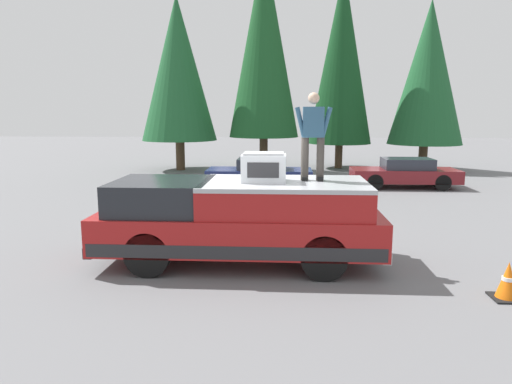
{
  "coord_description": "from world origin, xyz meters",
  "views": [
    {
      "loc": [
        -9.28,
        -0.79,
        2.98
      ],
      "look_at": [
        0.07,
        -0.23,
        1.35
      ],
      "focal_mm": 32.54,
      "sensor_mm": 36.0,
      "label": 1
    }
  ],
  "objects_px": {
    "person_on_truck_bed": "(313,134)",
    "parked_car_maroon": "(405,173)",
    "traffic_cone": "(508,282)",
    "parked_car_navy": "(260,173)",
    "pickup_truck": "(240,220)",
    "compressor_unit": "(264,167)"
  },
  "relations": [
    {
      "from": "person_on_truck_bed",
      "to": "parked_car_maroon",
      "type": "xyz_separation_m",
      "value": [
        9.46,
        -4.23,
        -1.97
      ]
    },
    {
      "from": "traffic_cone",
      "to": "parked_car_navy",
      "type": "bearing_deg",
      "value": 22.75
    },
    {
      "from": "person_on_truck_bed",
      "to": "traffic_cone",
      "type": "relative_size",
      "value": 2.73
    },
    {
      "from": "traffic_cone",
      "to": "pickup_truck",
      "type": "bearing_deg",
      "value": 70.76
    },
    {
      "from": "parked_car_maroon",
      "to": "compressor_unit",
      "type": "bearing_deg",
      "value": 151.89
    },
    {
      "from": "pickup_truck",
      "to": "parked_car_navy",
      "type": "bearing_deg",
      "value": 0.47
    },
    {
      "from": "pickup_truck",
      "to": "parked_car_navy",
      "type": "xyz_separation_m",
      "value": [
        9.27,
        0.08,
        -0.29
      ]
    },
    {
      "from": "person_on_truck_bed",
      "to": "parked_car_maroon",
      "type": "relative_size",
      "value": 0.41
    },
    {
      "from": "traffic_cone",
      "to": "parked_car_maroon",
      "type": "bearing_deg",
      "value": -6.04
    },
    {
      "from": "compressor_unit",
      "to": "parked_car_maroon",
      "type": "height_order",
      "value": "compressor_unit"
    },
    {
      "from": "traffic_cone",
      "to": "compressor_unit",
      "type": "bearing_deg",
      "value": 69.03
    },
    {
      "from": "pickup_truck",
      "to": "traffic_cone",
      "type": "xyz_separation_m",
      "value": [
        -1.56,
        -4.46,
        -0.58
      ]
    },
    {
      "from": "parked_car_navy",
      "to": "traffic_cone",
      "type": "height_order",
      "value": "parked_car_navy"
    },
    {
      "from": "parked_car_maroon",
      "to": "parked_car_navy",
      "type": "relative_size",
      "value": 1.0
    },
    {
      "from": "parked_car_maroon",
      "to": "person_on_truck_bed",
      "type": "bearing_deg",
      "value": 155.9
    },
    {
      "from": "compressor_unit",
      "to": "person_on_truck_bed",
      "type": "height_order",
      "value": "person_on_truck_bed"
    },
    {
      "from": "parked_car_maroon",
      "to": "traffic_cone",
      "type": "xyz_separation_m",
      "value": [
        -11.21,
        1.19,
        -0.29
      ]
    },
    {
      "from": "pickup_truck",
      "to": "person_on_truck_bed",
      "type": "xyz_separation_m",
      "value": [
        0.19,
        -1.42,
        1.68
      ]
    },
    {
      "from": "parked_car_navy",
      "to": "traffic_cone",
      "type": "distance_m",
      "value": 11.74
    },
    {
      "from": "person_on_truck_bed",
      "to": "parked_car_navy",
      "type": "distance_m",
      "value": 9.41
    },
    {
      "from": "person_on_truck_bed",
      "to": "traffic_cone",
      "type": "height_order",
      "value": "person_on_truck_bed"
    },
    {
      "from": "compressor_unit",
      "to": "pickup_truck",
      "type": "bearing_deg",
      "value": 86.45
    }
  ]
}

